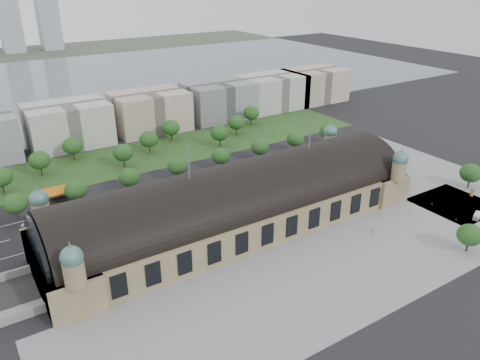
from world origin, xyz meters
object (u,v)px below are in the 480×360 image
traffic_car_3 (112,202)px  petrol_station (56,192)px  van_east (477,216)px  parked_car_0 (72,239)px  advertising_column (472,193)px  pedestrian_0 (372,231)px  parked_car_2 (93,233)px  parked_car_6 (127,228)px  parked_car_5 (159,219)px  traffic_car_2 (71,233)px  traffic_car_5 (268,171)px  traffic_car_1 (28,224)px  bus_mid (250,184)px  parked_car_1 (33,250)px  parked_car_4 (102,230)px  pedestrian_2 (432,203)px  bus_east (240,187)px  traffic_car_4 (227,188)px  pedestrian_1 (456,220)px  bus_west (182,197)px  parked_car_3 (99,236)px  traffic_car_6 (340,155)px

traffic_car_3 → petrol_station: bearing=50.3°
petrol_station → van_east: size_ratio=2.42×
parked_car_0 → van_east: van_east is taller
advertising_column → pedestrian_0: advertising_column is taller
parked_car_2 → parked_car_6: size_ratio=1.00×
parked_car_5 → advertising_column: size_ratio=1.88×
traffic_car_2 → traffic_car_5: size_ratio=1.13×
traffic_car_1 → parked_car_2: traffic_car_1 is taller
parked_car_0 → bus_mid: 82.21m
parked_car_1 → traffic_car_3: bearing=80.9°
traffic_car_3 → traffic_car_5: bearing=-92.4°
parked_car_4 → pedestrian_2: size_ratio=3.04×
advertising_column → petrol_station: bearing=147.7°
parked_car_6 → parked_car_5: bearing=51.2°
parked_car_0 → parked_car_4: parked_car_4 is taller
parked_car_5 → bus_east: 43.37m
traffic_car_4 → pedestrian_0: (26.10, -64.60, 0.26)m
van_east → pedestrian_1: size_ratio=3.30×
bus_west → pedestrian_2: bus_west is taller
traffic_car_2 → parked_car_2: parked_car_2 is taller
traffic_car_4 → pedestrian_0: size_ratio=2.09×
traffic_car_5 → bus_mid: bus_mid is taller
traffic_car_2 → parked_car_2: bearing=64.3°
parked_car_3 → bus_east: size_ratio=0.34×
parked_car_0 → parked_car_6: bearing=57.6°
parked_car_2 → bus_mid: size_ratio=0.42×
parked_car_3 → parked_car_6: parked_car_6 is taller
petrol_station → bus_east: 82.15m
traffic_car_2 → parked_car_5: parked_car_5 is taller
parked_car_1 → advertising_column: 184.76m
traffic_car_2 → traffic_car_6: (144.78, 4.07, 0.12)m
van_east → pedestrian_0: (-44.91, 15.08, -0.21)m
parked_car_3 → pedestrian_1: (125.15, -65.64, 0.12)m
van_east → parked_car_3: bearing=131.7°
parked_car_0 → bus_west: bus_west is taller
traffic_car_1 → traffic_car_6: size_ratio=0.88×
bus_west → bus_east: bearing=-104.9°
pedestrian_1 → traffic_car_3: bearing=88.3°
parked_car_3 → pedestrian_2: pedestrian_2 is taller
traffic_car_5 → pedestrian_2: pedestrian_2 is taller
traffic_car_4 → bus_east: 6.52m
traffic_car_2 → pedestrian_1: size_ratio=2.66×
parked_car_0 → parked_car_4: size_ratio=0.89×
parked_car_2 → parked_car_6: 12.63m
bus_mid → pedestrian_0: size_ratio=7.12×
parked_car_6 → bus_mid: bearing=56.7°
traffic_car_2 → parked_car_2: 8.25m
pedestrian_2 → parked_car_0: bearing=26.8°
traffic_car_6 → pedestrian_2: 63.88m
traffic_car_6 → traffic_car_4: bearing=-81.8°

